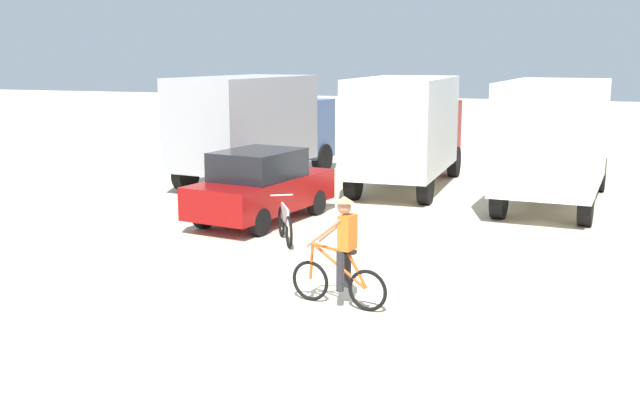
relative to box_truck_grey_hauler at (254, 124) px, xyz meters
name	(u,v)px	position (x,y,z in m)	size (l,w,h in m)	color
ground_plane	(216,304)	(4.40, -11.11, -1.87)	(120.00, 120.00, 0.00)	beige
box_truck_grey_hauler	(254,124)	(0.00, 0.00, 0.00)	(3.16, 6.98, 3.35)	#9E9EA3
box_truck_white_box	(407,127)	(4.80, 0.54, 0.00)	(2.51, 6.79, 3.35)	white
box_truck_avon_van	(556,136)	(9.12, -0.66, 0.00)	(2.78, 6.88, 3.35)	white
sedan_parked	(261,186)	(2.56, -5.19, -0.99)	(2.41, 4.43, 1.76)	maroon
cyclist_orange_shirt	(342,256)	(6.37, -10.51, -1.03)	(1.71, 0.55, 1.82)	black
bicycle_spare	(285,224)	(3.88, -6.88, -1.48)	(0.95, 1.51, 0.97)	black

